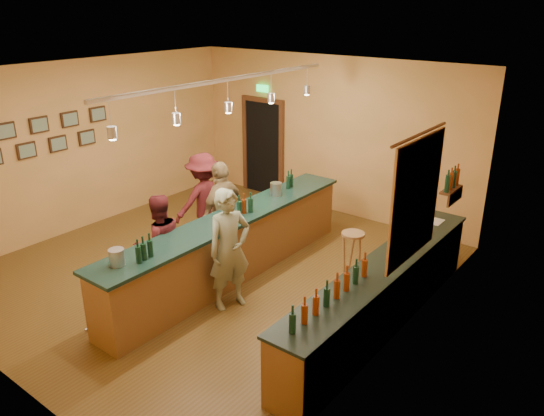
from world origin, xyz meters
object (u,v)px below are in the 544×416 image
Objects in this scene: back_counter at (381,295)px; bar_stool at (353,241)px; tasting_bar at (232,242)px; customer_c at (204,200)px; customer_b at (223,212)px; bartender at (229,249)px; customer_a at (159,244)px.

bar_stool is (-1.02, 1.01, 0.13)m from back_counter.
tasting_bar is 2.97× the size of customer_c.
bar_stool is (1.50, 1.19, 0.01)m from tasting_bar.
bar_stool is (2.05, 0.81, -0.26)m from customer_b.
bar_stool is (2.72, 0.57, -0.24)m from customer_c.
customer_b is 0.71m from customer_c.
tasting_bar is at bearing 50.68° from customer_b.
customer_c is at bearing -168.09° from bar_stool.
back_counter is 2.53m from tasting_bar.
back_counter is at bearing 96.90° from customer_c.
back_counter reaches higher than bar_stool.
bartender is at bearing -117.05° from bar_stool.
customer_c is at bearing 153.10° from tasting_bar.
tasting_bar is 2.92× the size of customer_b.
back_counter is 2.18m from bartender.
tasting_bar is 0.91m from bartender.
back_counter is at bearing -48.14° from bartender.
bar_stool is at bearing 115.50° from customer_c.
bartender is at bearing 67.76° from customer_c.
customer_c reaches higher than tasting_bar.
tasting_bar reaches higher than bar_stool.
tasting_bar is at bearing 76.69° from customer_c.
customer_b is at bearing 144.87° from tasting_bar.
customer_c is at bearing -113.33° from customer_b.
customer_b is (-0.55, 0.39, 0.27)m from tasting_bar.
tasting_bar is at bearing 58.55° from bartender.
bar_stool is at bearing 135.21° from back_counter.
bartender reaches higher than back_counter.
tasting_bar is 2.84× the size of bartender.
back_counter is 5.98× the size of bar_stool.
customer_a is (-1.10, -0.35, -0.11)m from bartender.
bartender reaches higher than bar_stool.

